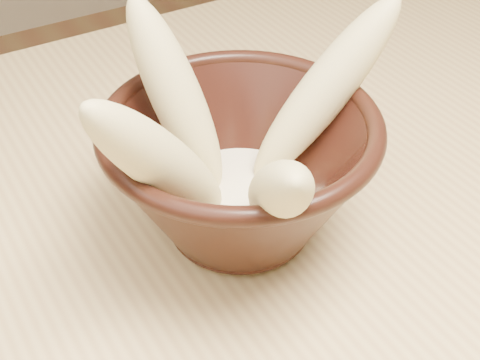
% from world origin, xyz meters
% --- Properties ---
extents(table, '(1.20, 0.80, 0.75)m').
position_xyz_m(table, '(0.00, 0.00, 0.67)').
color(table, '#DAB878').
rests_on(table, ground).
extents(bowl, '(0.22, 0.22, 0.12)m').
position_xyz_m(bowl, '(-0.21, -0.03, 0.82)').
color(bowl, black).
rests_on(bowl, table).
extents(milk_puddle, '(0.13, 0.13, 0.02)m').
position_xyz_m(milk_puddle, '(-0.21, -0.03, 0.79)').
color(milk_puddle, '#FFF0CD').
rests_on(milk_puddle, bowl).
extents(banana_upright, '(0.08, 0.12, 0.17)m').
position_xyz_m(banana_upright, '(-0.23, 0.02, 0.87)').
color(banana_upright, '#F3E18F').
rests_on(banana_upright, bowl).
extents(banana_left, '(0.15, 0.09, 0.18)m').
position_xyz_m(banana_left, '(-0.28, -0.05, 0.87)').
color(banana_left, '#F3E18F').
rests_on(banana_left, bowl).
extents(banana_right, '(0.16, 0.06, 0.17)m').
position_xyz_m(banana_right, '(-0.12, -0.03, 0.87)').
color(banana_right, '#F3E18F').
rests_on(banana_right, bowl).
extents(banana_front, '(0.11, 0.16, 0.15)m').
position_xyz_m(banana_front, '(-0.22, -0.10, 0.86)').
color(banana_front, '#F3E18F').
rests_on(banana_front, bowl).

